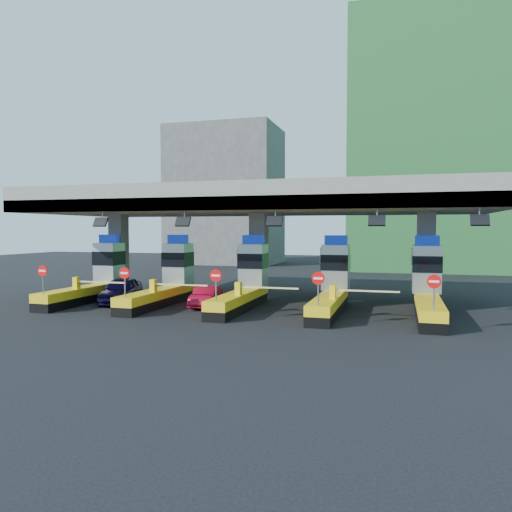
# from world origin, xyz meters

# --- Properties ---
(ground) EXTENTS (120.00, 120.00, 0.00)m
(ground) POSITION_xyz_m (0.00, 0.00, 0.00)
(ground) COLOR black
(ground) RESTS_ON ground
(toll_canopy) EXTENTS (28.00, 12.09, 7.00)m
(toll_canopy) POSITION_xyz_m (0.00, 2.87, 6.13)
(toll_canopy) COLOR slate
(toll_canopy) RESTS_ON ground
(toll_lane_far_left) EXTENTS (4.43, 8.00, 4.16)m
(toll_lane_far_left) POSITION_xyz_m (-10.00, 0.28, 1.40)
(toll_lane_far_left) COLOR black
(toll_lane_far_left) RESTS_ON ground
(toll_lane_left) EXTENTS (4.43, 8.00, 4.16)m
(toll_lane_left) POSITION_xyz_m (-5.00, 0.28, 1.40)
(toll_lane_left) COLOR black
(toll_lane_left) RESTS_ON ground
(toll_lane_center) EXTENTS (4.43, 8.00, 4.16)m
(toll_lane_center) POSITION_xyz_m (0.00, 0.28, 1.40)
(toll_lane_center) COLOR black
(toll_lane_center) RESTS_ON ground
(toll_lane_right) EXTENTS (4.43, 8.00, 4.16)m
(toll_lane_right) POSITION_xyz_m (5.00, 0.28, 1.40)
(toll_lane_right) COLOR black
(toll_lane_right) RESTS_ON ground
(toll_lane_far_right) EXTENTS (4.43, 8.00, 4.16)m
(toll_lane_far_right) POSITION_xyz_m (10.00, 0.28, 1.40)
(toll_lane_far_right) COLOR black
(toll_lane_far_right) RESTS_ON ground
(bg_building_scaffold) EXTENTS (18.00, 12.00, 28.00)m
(bg_building_scaffold) POSITION_xyz_m (12.00, 32.00, 14.00)
(bg_building_scaffold) COLOR #1E5926
(bg_building_scaffold) RESTS_ON ground
(bg_building_concrete) EXTENTS (14.00, 10.00, 18.00)m
(bg_building_concrete) POSITION_xyz_m (-14.00, 36.00, 9.00)
(bg_building_concrete) COLOR #4C4C49
(bg_building_concrete) RESTS_ON ground
(van) EXTENTS (3.06, 4.97, 1.58)m
(van) POSITION_xyz_m (-7.74, -0.46, 0.79)
(van) COLOR black
(van) RESTS_ON ground
(red_car) EXTENTS (1.78, 3.77, 1.20)m
(red_car) POSITION_xyz_m (-2.23, -0.38, 0.60)
(red_car) COLOR #A80C29
(red_car) RESTS_ON ground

